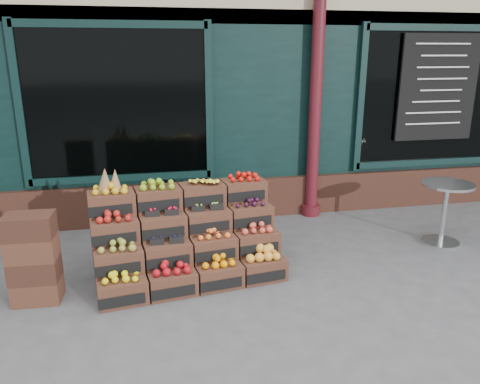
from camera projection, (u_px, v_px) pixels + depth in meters
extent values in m
plane|color=#4A4A4D|center=(271.00, 283.00, 5.14)|extent=(60.00, 60.00, 0.00)
cube|color=black|center=(204.00, 53.00, 9.32)|extent=(12.00, 6.00, 4.80)
cube|color=black|center=(232.00, 119.00, 6.82)|extent=(12.00, 0.12, 3.00)
cube|color=#371E16|center=(233.00, 198.00, 7.10)|extent=(12.00, 0.18, 0.60)
cube|color=black|center=(118.00, 104.00, 6.37)|extent=(2.40, 0.06, 2.00)
cube|color=black|center=(434.00, 97.00, 7.30)|extent=(2.40, 0.06, 2.00)
cylinder|color=#4B1119|center=(315.00, 111.00, 6.83)|extent=(0.18, 0.18, 3.20)
cube|color=black|center=(438.00, 88.00, 7.18)|extent=(1.30, 0.04, 1.60)
cube|color=#49291D|center=(122.00, 290.00, 4.73)|extent=(0.53, 0.40, 0.25)
cube|color=black|center=(125.00, 301.00, 4.58)|extent=(0.45, 0.08, 0.11)
cube|color=yellow|center=(121.00, 276.00, 4.68)|extent=(0.42, 0.31, 0.08)
cube|color=#49291D|center=(172.00, 282.00, 4.89)|extent=(0.53, 0.40, 0.25)
cube|color=black|center=(176.00, 292.00, 4.74)|extent=(0.45, 0.08, 0.11)
cube|color=#A10B14|center=(171.00, 268.00, 4.85)|extent=(0.42, 0.31, 0.09)
cube|color=#49291D|center=(219.00, 275.00, 5.06)|extent=(0.53, 0.40, 0.25)
cube|color=black|center=(224.00, 284.00, 4.90)|extent=(0.45, 0.08, 0.11)
cube|color=orange|center=(218.00, 261.00, 5.01)|extent=(0.42, 0.31, 0.09)
cube|color=#49291D|center=(262.00, 268.00, 5.22)|extent=(0.53, 0.40, 0.25)
cube|color=black|center=(268.00, 277.00, 5.06)|extent=(0.45, 0.08, 0.11)
cube|color=orange|center=(262.00, 253.00, 5.17)|extent=(0.42, 0.31, 0.11)
cube|color=#49291D|center=(119.00, 260.00, 4.85)|extent=(0.53, 0.40, 0.25)
cube|color=black|center=(121.00, 269.00, 4.69)|extent=(0.45, 0.08, 0.11)
cube|color=olive|center=(117.00, 245.00, 4.80)|extent=(0.42, 0.31, 0.08)
cube|color=#49291D|center=(167.00, 253.00, 5.01)|extent=(0.53, 0.40, 0.25)
cube|color=black|center=(171.00, 262.00, 4.85)|extent=(0.45, 0.08, 0.11)
cube|color=#161941|center=(167.00, 241.00, 4.97)|extent=(0.42, 0.31, 0.03)
cube|color=#49291D|center=(213.00, 247.00, 5.17)|extent=(0.53, 0.40, 0.25)
cube|color=black|center=(218.00, 255.00, 5.02)|extent=(0.45, 0.08, 0.11)
cube|color=orange|center=(213.00, 234.00, 5.13)|extent=(0.42, 0.31, 0.07)
cube|color=#49291D|center=(256.00, 241.00, 5.34)|extent=(0.53, 0.40, 0.25)
cube|color=black|center=(262.00, 249.00, 5.18)|extent=(0.45, 0.08, 0.11)
cube|color=#CE4335|center=(256.00, 227.00, 5.29)|extent=(0.42, 0.31, 0.08)
cube|color=#49291D|center=(115.00, 231.00, 4.96)|extent=(0.53, 0.40, 0.25)
cube|color=black|center=(117.00, 239.00, 4.81)|extent=(0.45, 0.08, 0.11)
cube|color=maroon|center=(114.00, 216.00, 4.92)|extent=(0.42, 0.31, 0.08)
cube|color=#49291D|center=(163.00, 225.00, 5.13)|extent=(0.53, 0.40, 0.25)
cube|color=black|center=(166.00, 233.00, 4.97)|extent=(0.45, 0.08, 0.11)
cube|color=red|center=(162.00, 213.00, 5.09)|extent=(0.42, 0.31, 0.03)
cube|color=#49291D|center=(207.00, 220.00, 5.29)|extent=(0.53, 0.40, 0.25)
cube|color=black|center=(212.00, 227.00, 5.13)|extent=(0.45, 0.08, 0.11)
cube|color=#8BAC49|center=(207.00, 208.00, 5.25)|extent=(0.42, 0.31, 0.03)
cube|color=#49291D|center=(249.00, 215.00, 5.45)|extent=(0.53, 0.40, 0.25)
cube|color=black|center=(255.00, 222.00, 5.30)|extent=(0.45, 0.08, 0.11)
cube|color=black|center=(250.00, 202.00, 5.41)|extent=(0.42, 0.31, 0.06)
cube|color=#49291D|center=(111.00, 203.00, 5.08)|extent=(0.53, 0.40, 0.25)
cube|color=black|center=(113.00, 210.00, 4.92)|extent=(0.45, 0.08, 0.11)
cube|color=#C39516|center=(110.00, 189.00, 5.03)|extent=(0.42, 0.31, 0.08)
cube|color=#49291D|center=(158.00, 199.00, 5.24)|extent=(0.53, 0.40, 0.25)
cube|color=black|center=(161.00, 205.00, 5.09)|extent=(0.45, 0.08, 0.11)
cube|color=#739D19|center=(157.00, 184.00, 5.20)|extent=(0.42, 0.31, 0.08)
cube|color=#49291D|center=(202.00, 194.00, 5.41)|extent=(0.53, 0.40, 0.25)
cube|color=black|center=(206.00, 201.00, 5.25)|extent=(0.45, 0.08, 0.11)
cube|color=yellow|center=(202.00, 181.00, 5.36)|extent=(0.42, 0.31, 0.08)
cube|color=#49291D|center=(243.00, 190.00, 5.57)|extent=(0.53, 0.40, 0.25)
cube|color=black|center=(249.00, 196.00, 5.41)|extent=(0.45, 0.08, 0.11)
cube|color=red|center=(243.00, 177.00, 5.52)|extent=(0.42, 0.31, 0.07)
cube|color=#371E16|center=(191.00, 270.00, 5.16)|extent=(2.05, 0.61, 0.25)
cube|color=#371E16|center=(186.00, 253.00, 5.31)|extent=(2.05, 0.61, 0.49)
cube|color=#371E16|center=(182.00, 236.00, 5.47)|extent=(2.05, 0.61, 0.74)
cone|color=olive|center=(105.00, 180.00, 4.99)|extent=(0.17, 0.17, 0.28)
cone|color=olive|center=(115.00, 180.00, 5.06)|extent=(0.15, 0.15, 0.25)
cube|color=#49291D|center=(38.00, 290.00, 4.75)|extent=(0.48, 0.35, 0.23)
cube|color=#371E16|center=(35.00, 269.00, 4.68)|extent=(0.48, 0.35, 0.23)
cube|color=#49291D|center=(32.00, 248.00, 4.62)|extent=(0.48, 0.35, 0.23)
cube|color=#371E16|center=(29.00, 226.00, 4.55)|extent=(0.48, 0.35, 0.23)
cylinder|color=silver|center=(440.00, 242.00, 6.20)|extent=(0.48, 0.48, 0.03)
cylinder|color=silver|center=(444.00, 214.00, 6.09)|extent=(0.07, 0.07, 0.79)
cylinder|color=silver|center=(448.00, 184.00, 5.97)|extent=(0.66, 0.66, 0.03)
imported|color=#154A1D|center=(119.00, 155.00, 7.18)|extent=(0.76, 0.62, 1.82)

